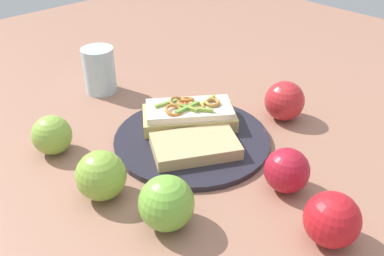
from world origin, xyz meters
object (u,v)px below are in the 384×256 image
(plate, at_px, (192,139))
(apple_3, at_px, (166,203))
(bread_slice_side, at_px, (195,146))
(sandwich, at_px, (189,115))
(apple_2, at_px, (101,176))
(apple_1, at_px, (284,101))
(drinking_glass, at_px, (99,70))
(apple_5, at_px, (287,170))
(apple_0, at_px, (52,135))
(apple_4, at_px, (332,219))

(plate, bearing_deg, apple_3, -142.95)
(bread_slice_side, bearing_deg, sandwich, 82.71)
(sandwich, distance_m, apple_2, 0.25)
(sandwich, height_order, apple_1, apple_1)
(plate, relative_size, apple_2, 3.70)
(plate, distance_m, sandwich, 0.06)
(apple_2, height_order, drinking_glass, drinking_glass)
(apple_3, distance_m, apple_5, 0.21)
(sandwich, bearing_deg, apple_0, -169.22)
(apple_2, xyz_separation_m, apple_5, (0.23, -0.19, -0.00))
(bread_slice_side, bearing_deg, drinking_glass, 115.65)
(bread_slice_side, xyz_separation_m, apple_2, (-0.18, 0.02, 0.02))
(sandwich, distance_m, apple_3, 0.27)
(apple_3, bearing_deg, apple_2, 105.53)
(apple_2, xyz_separation_m, apple_3, (0.03, -0.12, 0.00))
(apple_3, xyz_separation_m, drinking_glass, (0.17, 0.44, 0.01))
(plate, distance_m, apple_0, 0.26)
(apple_2, bearing_deg, apple_0, 89.30)
(apple_1, height_order, apple_5, apple_1)
(apple_2, bearing_deg, drinking_glass, 57.34)
(apple_4, bearing_deg, drinking_glass, 87.92)
(sandwich, distance_m, apple_0, 0.26)
(apple_1, xyz_separation_m, apple_5, (-0.18, -0.14, -0.00))
(sandwich, relative_size, apple_1, 2.44)
(plate, height_order, apple_1, apple_1)
(bread_slice_side, height_order, apple_0, apple_0)
(bread_slice_side, xyz_separation_m, apple_4, (-0.00, -0.28, 0.02))
(apple_1, height_order, drinking_glass, drinking_glass)
(apple_1, height_order, apple_4, apple_1)
(apple_2, xyz_separation_m, drinking_glass, (0.20, 0.32, 0.01))
(bread_slice_side, xyz_separation_m, apple_1, (0.23, -0.03, 0.02))
(sandwich, xyz_separation_m, apple_3, (-0.21, -0.17, 0.01))
(apple_3, bearing_deg, apple_5, -20.15)
(apple_4, relative_size, apple_5, 1.07)
(bread_slice_side, distance_m, apple_5, 0.17)
(apple_5, bearing_deg, bread_slice_side, 105.31)
(sandwich, distance_m, apple_5, 0.25)
(apple_3, relative_size, apple_4, 1.04)
(apple_0, distance_m, apple_5, 0.43)
(plate, height_order, sandwich, sandwich)
(apple_1, xyz_separation_m, apple_4, (-0.23, -0.25, -0.00))
(apple_0, height_order, apple_3, apple_3)
(apple_0, xyz_separation_m, apple_5, (0.23, -0.36, 0.00))
(plate, distance_m, apple_5, 0.21)
(apple_5, bearing_deg, apple_1, 37.21)
(apple_0, height_order, apple_5, apple_5)
(apple_3, bearing_deg, apple_4, -51.07)
(drinking_glass, bearing_deg, apple_2, -122.66)
(plate, relative_size, apple_1, 3.63)
(apple_2, bearing_deg, apple_1, -7.30)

